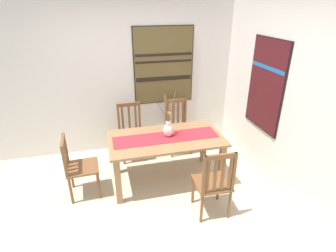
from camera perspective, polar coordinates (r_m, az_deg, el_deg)
The scene contains 12 objects.
ground_plane at distance 3.68m, azimuth -3.27°, elevation -17.67°, with size 6.40×6.40×0.03m, color beige.
wall_back at distance 4.68m, azimuth -8.17°, elevation 10.90°, with size 6.40×0.12×2.70m, color silver.
wall_side at distance 3.71m, azimuth 25.73°, elevation 4.84°, with size 0.12×6.40×2.70m, color silver.
dining_table at distance 3.85m, azimuth -0.44°, elevation -3.95°, with size 1.62×0.86×0.72m.
table_runner at distance 3.79m, azimuth -0.45°, elevation -2.42°, with size 1.49×0.36×0.01m, color #B7232D.
centerpiece_vase at distance 3.76m, azimuth 0.03°, elevation -0.39°, with size 0.24×0.27×0.68m.
chair_0 at distance 3.35m, azimuth 9.79°, elevation -11.79°, with size 0.44×0.44×0.96m.
chair_1 at distance 4.75m, azimuth 2.13°, elevation 0.12°, with size 0.44×0.44×0.92m.
chair_2 at distance 4.58m, azimuth -7.89°, elevation -1.11°, with size 0.44×0.44×0.94m.
chair_3 at distance 3.84m, azimuth -18.78°, elevation -8.05°, with size 0.44×0.44×0.89m.
painting_on_back_wall at distance 4.68m, azimuth -0.94°, elevation 12.77°, with size 1.04×0.05×1.31m.
painting_on_side_wall at distance 4.09m, azimuth 20.27°, elevation 8.14°, with size 0.05×0.82×1.31m.
Camera 1 is at (-0.46, -2.66, 2.48)m, focal length 28.46 mm.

